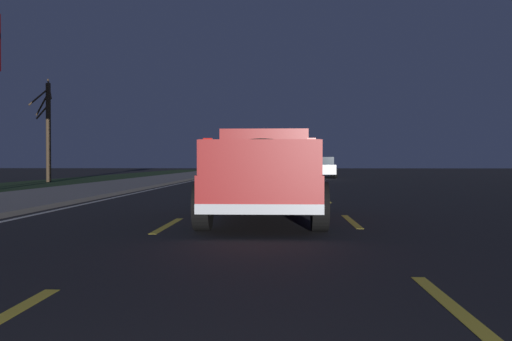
{
  "coord_description": "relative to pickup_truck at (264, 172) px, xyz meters",
  "views": [
    {
      "loc": [
        -0.57,
        -0.35,
        1.18
      ],
      "look_at": [
        11.73,
        0.22,
        0.98
      ],
      "focal_mm": 37.42,
      "sensor_mm": 36.0,
      "label": 1
    }
  ],
  "objects": [
    {
      "name": "ground",
      "position": [
        16.63,
        -0.0,
        -0.98
      ],
      "size": [
        144.0,
        144.0,
        0.0
      ],
      "primitive_type": "plane",
      "color": "black"
    },
    {
      "name": "sedan_white",
      "position": [
        29.17,
        -3.4,
        -0.2
      ],
      "size": [
        4.41,
        2.05,
        1.54
      ],
      "color": "silver",
      "rests_on": "ground"
    },
    {
      "name": "sedan_blue",
      "position": [
        18.38,
        -0.19,
        -0.2
      ],
      "size": [
        4.41,
        2.04,
        1.54
      ],
      "color": "navy",
      "rests_on": "ground"
    },
    {
      "name": "bare_tree_far",
      "position": [
        19.79,
        13.35,
        2.13
      ],
      "size": [
        1.24,
        1.41,
        6.07
      ],
      "color": "#423323",
      "rests_on": "ground"
    },
    {
      "name": "grass_verge",
      "position": [
        16.63,
        12.45,
        -0.98
      ],
      "size": [
        108.0,
        6.0,
        0.01
      ],
      "primitive_type": "cube",
      "color": "#1E3819",
      "rests_on": "ground"
    },
    {
      "name": "pickup_truck",
      "position": [
        0.0,
        0.0,
        0.0
      ],
      "size": [
        5.43,
        2.3,
        1.87
      ],
      "color": "maroon",
      "rests_on": "ground"
    },
    {
      "name": "sidewalk_shoulder",
      "position": [
        16.63,
        7.45,
        -0.92
      ],
      "size": [
        108.0,
        4.0,
        0.12
      ],
      "primitive_type": "cube",
      "color": "gray",
      "rests_on": "ground"
    },
    {
      "name": "lane_markings",
      "position": [
        19.83,
        3.07,
        -0.98
      ],
      "size": [
        108.0,
        7.04,
        0.01
      ],
      "color": "yellow",
      "rests_on": "ground"
    }
  ]
}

